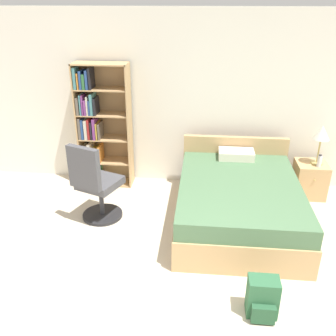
% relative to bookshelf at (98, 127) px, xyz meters
% --- Properties ---
extents(wall_back, '(9.00, 0.06, 2.60)m').
position_rel_bookshelf_xyz_m(wall_back, '(1.68, 0.24, 0.37)').
color(wall_back, silver).
rests_on(wall_back, ground_plane).
extents(bookshelf, '(0.79, 0.33, 1.87)m').
position_rel_bookshelf_xyz_m(bookshelf, '(0.00, 0.00, 0.00)').
color(bookshelf, tan).
rests_on(bookshelf, ground_plane).
extents(bed, '(1.53, 2.08, 0.85)m').
position_rel_bookshelf_xyz_m(bed, '(2.07, -0.94, -0.62)').
color(bed, tan).
rests_on(bed, ground_plane).
extents(office_chair, '(0.63, 0.69, 1.10)m').
position_rel_bookshelf_xyz_m(office_chair, '(0.24, -1.09, -0.41)').
color(office_chair, '#232326').
rests_on(office_chair, ground_plane).
extents(nightstand, '(0.44, 0.47, 0.52)m').
position_rel_bookshelf_xyz_m(nightstand, '(3.18, -0.11, -0.67)').
color(nightstand, tan).
rests_on(nightstand, ground_plane).
extents(table_lamp, '(0.22, 0.22, 0.57)m').
position_rel_bookshelf_xyz_m(table_lamp, '(3.24, -0.10, 0.03)').
color(table_lamp, tan).
rests_on(table_lamp, nightstand).
extents(water_bottle, '(0.06, 0.06, 0.18)m').
position_rel_bookshelf_xyz_m(water_bottle, '(3.24, -0.22, -0.32)').
color(water_bottle, silver).
rests_on(water_bottle, nightstand).
extents(backpack_green, '(0.28, 0.26, 0.40)m').
position_rel_bookshelf_xyz_m(backpack_green, '(2.20, -2.54, -0.74)').
color(backpack_green, '#2D603D').
rests_on(backpack_green, ground_plane).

